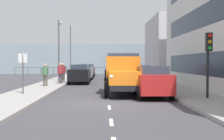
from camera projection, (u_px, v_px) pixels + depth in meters
ground_plane at (106, 86)px, 22.79m from camera, size 80.00×80.00×0.00m
sidewalk_left at (162, 85)px, 22.94m from camera, size 2.62×42.29×0.15m
sidewalk_right at (50, 85)px, 22.65m from camera, size 2.62×42.29×0.15m
road_centreline_markings at (106, 86)px, 22.00m from camera, size 0.12×37.29×0.01m
building_far_block at (174, 48)px, 36.09m from camera, size 6.11×10.30×7.61m
sea_horizon at (105, 59)px, 46.85m from camera, size 80.00×0.80×5.00m
seawall_railing at (105, 69)px, 43.30m from camera, size 28.08×0.08×1.20m
truck_vintage_orange at (123, 75)px, 16.18m from camera, size 2.17×5.64×2.43m
car_red_kerbside_near at (152, 81)px, 15.06m from camera, size 1.77×4.04×1.72m
car_navy_kerbside_1 at (138, 76)px, 20.80m from camera, size 1.89×3.87×1.72m
car_black_oppositeside_0 at (80, 74)px, 25.20m from camera, size 1.86×4.54×1.72m
car_grey_oppositeside_1 at (85, 71)px, 31.53m from camera, size 1.96×4.15×1.72m
car_maroon_oppositeside_2 at (88, 70)px, 37.29m from camera, size 1.95×4.59×1.72m
pedestrian_couple_a at (45, 73)px, 20.75m from camera, size 0.53×0.34×1.67m
pedestrian_strolling at (61, 71)px, 23.22m from camera, size 0.53×0.34×1.71m
pedestrian_with_bag at (63, 71)px, 24.62m from camera, size 0.53×0.34×1.70m
pedestrian_couple_b at (63, 70)px, 27.19m from camera, size 0.53×0.34×1.67m
pedestrian_in_dark_coat at (61, 69)px, 30.32m from camera, size 0.53×0.34×1.68m
traffic_light_near at (209, 51)px, 13.44m from camera, size 0.28×0.41×3.20m
lamp_post_promenade at (59, 44)px, 26.19m from camera, size 0.32×1.14×5.76m
lamp_post_far at (71, 46)px, 37.22m from camera, size 0.32×1.14×6.78m
street_sign at (23, 66)px, 15.33m from camera, size 0.50×0.07×2.25m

